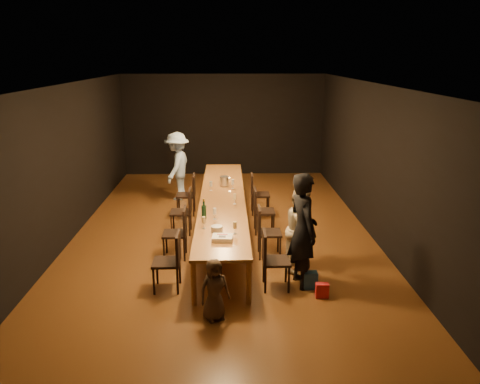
{
  "coord_description": "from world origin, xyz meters",
  "views": [
    {
      "loc": [
        0.1,
        -9.04,
        3.52
      ],
      "look_at": [
        0.34,
        -0.45,
        1.0
      ],
      "focal_mm": 35.0,
      "sensor_mm": 36.0,
      "label": 1
    }
  ],
  "objects_px": {
    "chair_left_0": "(166,261)",
    "chair_left_3": "(186,195)",
    "chair_right_2": "(264,211)",
    "plate_stack": "(217,229)",
    "chair_left_1": "(175,233)",
    "chair_right_1": "(269,232)",
    "chair_right_3": "(260,194)",
    "chair_left_2": "(181,211)",
    "man_blue": "(177,166)",
    "chair_right_0": "(276,260)",
    "child": "(214,289)",
    "ice_bucket": "(224,181)",
    "woman_tan": "(301,229)",
    "birthday_cake": "(222,238)",
    "champagne_bottle": "(204,209)",
    "table": "(223,200)",
    "woman_birthday": "(303,230)"
  },
  "relations": [
    {
      "from": "chair_right_3",
      "to": "chair_left_1",
      "type": "distance_m",
      "value": 2.94
    },
    {
      "from": "chair_right_1",
      "to": "child",
      "type": "xyz_separation_m",
      "value": [
        -0.94,
        -2.08,
        -0.02
      ]
    },
    {
      "from": "chair_right_1",
      "to": "chair_left_3",
      "type": "bearing_deg",
      "value": -144.69
    },
    {
      "from": "chair_right_2",
      "to": "plate_stack",
      "type": "relative_size",
      "value": 4.88
    },
    {
      "from": "woman_tan",
      "to": "birthday_cake",
      "type": "relative_size",
      "value": 4.22
    },
    {
      "from": "man_blue",
      "to": "birthday_cake",
      "type": "distance_m",
      "value": 4.81
    },
    {
      "from": "chair_right_1",
      "to": "ice_bucket",
      "type": "relative_size",
      "value": 4.39
    },
    {
      "from": "chair_left_0",
      "to": "child",
      "type": "relative_size",
      "value": 1.05
    },
    {
      "from": "chair_right_1",
      "to": "chair_right_0",
      "type": "bearing_deg",
      "value": -0.0
    },
    {
      "from": "chair_right_3",
      "to": "chair_left_2",
      "type": "relative_size",
      "value": 1.0
    },
    {
      "from": "chair_right_3",
      "to": "ice_bucket",
      "type": "xyz_separation_m",
      "value": [
        -0.82,
        -0.29,
        0.39
      ]
    },
    {
      "from": "chair_right_1",
      "to": "woman_birthday",
      "type": "relative_size",
      "value": 0.51
    },
    {
      "from": "man_blue",
      "to": "champagne_bottle",
      "type": "bearing_deg",
      "value": 25.93
    },
    {
      "from": "chair_left_3",
      "to": "woman_tan",
      "type": "xyz_separation_m",
      "value": [
        2.18,
        -2.92,
        0.24
      ]
    },
    {
      "from": "chair_left_2",
      "to": "ice_bucket",
      "type": "bearing_deg",
      "value": -44.24
    },
    {
      "from": "chair_right_2",
      "to": "plate_stack",
      "type": "distance_m",
      "value": 2.15
    },
    {
      "from": "chair_right_3",
      "to": "champagne_bottle",
      "type": "relative_size",
      "value": 2.61
    },
    {
      "from": "chair_right_0",
      "to": "birthday_cake",
      "type": "height_order",
      "value": "chair_right_0"
    },
    {
      "from": "chair_right_3",
      "to": "chair_left_3",
      "type": "xyz_separation_m",
      "value": [
        -1.7,
        0.0,
        0.0
      ]
    },
    {
      "from": "chair_left_0",
      "to": "chair_left_3",
      "type": "distance_m",
      "value": 3.6
    },
    {
      "from": "table",
      "to": "chair_left_0",
      "type": "height_order",
      "value": "chair_left_0"
    },
    {
      "from": "birthday_cake",
      "to": "ice_bucket",
      "type": "height_order",
      "value": "ice_bucket"
    },
    {
      "from": "man_blue",
      "to": "ice_bucket",
      "type": "height_order",
      "value": "man_blue"
    },
    {
      "from": "chair_right_1",
      "to": "chair_right_3",
      "type": "height_order",
      "value": "same"
    },
    {
      "from": "chair_right_0",
      "to": "man_blue",
      "type": "relative_size",
      "value": 0.55
    },
    {
      "from": "table",
      "to": "woman_birthday",
      "type": "distance_m",
      "value": 2.63
    },
    {
      "from": "chair_right_1",
      "to": "plate_stack",
      "type": "relative_size",
      "value": 4.88
    },
    {
      "from": "woman_birthday",
      "to": "birthday_cake",
      "type": "bearing_deg",
      "value": 74.64
    },
    {
      "from": "chair_right_3",
      "to": "woman_tan",
      "type": "xyz_separation_m",
      "value": [
        0.48,
        -2.92,
        0.24
      ]
    },
    {
      "from": "woman_birthday",
      "to": "ice_bucket",
      "type": "relative_size",
      "value": 8.65
    },
    {
      "from": "chair_right_2",
      "to": "chair_left_0",
      "type": "distance_m",
      "value": 2.94
    },
    {
      "from": "chair_left_2",
      "to": "man_blue",
      "type": "relative_size",
      "value": 0.55
    },
    {
      "from": "child",
      "to": "chair_right_0",
      "type": "bearing_deg",
      "value": 18.42
    },
    {
      "from": "chair_left_2",
      "to": "chair_right_2",
      "type": "bearing_deg",
      "value": -90.0
    },
    {
      "from": "chair_right_2",
      "to": "chair_left_3",
      "type": "distance_m",
      "value": 2.08
    },
    {
      "from": "chair_left_0",
      "to": "chair_left_1",
      "type": "xyz_separation_m",
      "value": [
        0.0,
        1.2,
        0.0
      ]
    },
    {
      "from": "woman_tan",
      "to": "birthday_cake",
      "type": "bearing_deg",
      "value": 135.09
    },
    {
      "from": "chair_left_0",
      "to": "birthday_cake",
      "type": "relative_size",
      "value": 2.77
    },
    {
      "from": "chair_left_2",
      "to": "man_blue",
      "type": "distance_m",
      "value": 2.45
    },
    {
      "from": "table",
      "to": "chair_right_2",
      "type": "xyz_separation_m",
      "value": [
        0.85,
        0.0,
        -0.24
      ]
    },
    {
      "from": "plate_stack",
      "to": "champagne_bottle",
      "type": "relative_size",
      "value": 0.53
    },
    {
      "from": "chair_right_1",
      "to": "chair_right_2",
      "type": "relative_size",
      "value": 1.0
    },
    {
      "from": "plate_stack",
      "to": "ice_bucket",
      "type": "distance_m",
      "value": 2.82
    },
    {
      "from": "chair_right_0",
      "to": "plate_stack",
      "type": "height_order",
      "value": "chair_right_0"
    },
    {
      "from": "chair_right_3",
      "to": "chair_left_3",
      "type": "bearing_deg",
      "value": -90.0
    },
    {
      "from": "chair_right_1",
      "to": "chair_left_3",
      "type": "relative_size",
      "value": 1.0
    },
    {
      "from": "chair_right_0",
      "to": "chair_left_0",
      "type": "xyz_separation_m",
      "value": [
        -1.7,
        0.0,
        0.0
      ]
    },
    {
      "from": "chair_left_2",
      "to": "birthday_cake",
      "type": "distance_m",
      "value": 2.44
    },
    {
      "from": "chair_left_2",
      "to": "table",
      "type": "bearing_deg",
      "value": -90.0
    },
    {
      "from": "chair_right_0",
      "to": "ice_bucket",
      "type": "relative_size",
      "value": 4.39
    }
  ]
}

